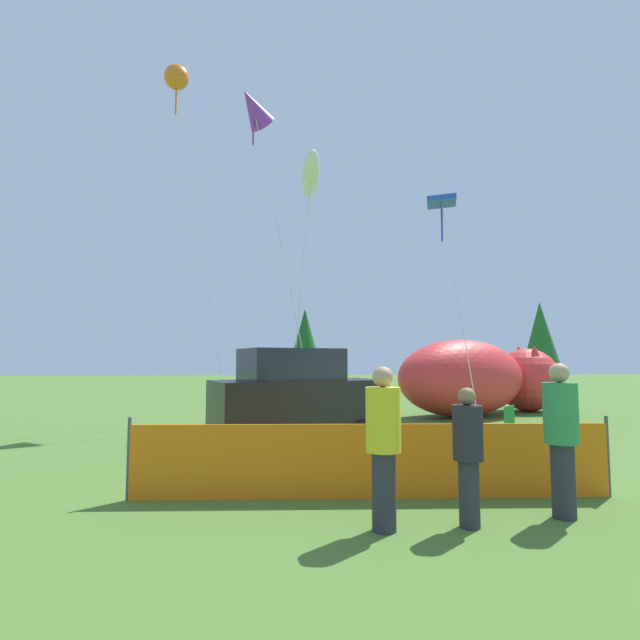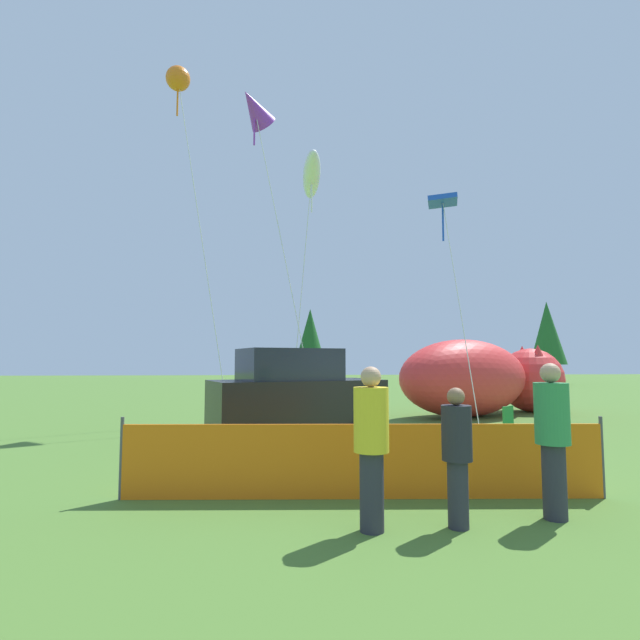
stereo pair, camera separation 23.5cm
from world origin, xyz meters
TOP-DOWN VIEW (x-y plane):
  - ground_plane at (0.00, 0.00)m, footprint 120.00×120.00m
  - parked_car at (-1.87, 2.35)m, footprint 4.36×3.01m
  - folding_chair at (2.92, 1.07)m, footprint 0.75×0.75m
  - inflatable_cat at (4.94, 7.64)m, footprint 7.38×5.07m
  - safety_fence at (-1.06, -2.54)m, footprint 6.81×0.54m
  - spectator_in_blue_shirt at (-1.19, -3.87)m, footprint 0.41×0.41m
  - spectator_in_yellow_shirt at (-0.17, -3.85)m, footprint 0.35×0.35m
  - spectator_in_green_shirt at (1.12, -3.63)m, footprint 0.41×0.41m
  - kite_blue_box at (2.93, 5.50)m, footprint 1.15×3.54m
  - kite_orange_flower at (-5.69, 6.79)m, footprint 2.30×0.81m
  - kite_white_ghost at (-1.15, 7.25)m, footprint 1.10×2.87m
  - kite_purple_delta at (-3.13, 6.91)m, footprint 2.98×1.78m
  - horizon_tree_east at (0.29, 30.54)m, footprint 2.58×2.58m
  - horizon_tree_west at (20.08, 30.13)m, footprint 2.89×2.89m

SIDE VIEW (x-z plane):
  - ground_plane at x=0.00m, z-range 0.00..0.00m
  - safety_fence at x=-1.06m, z-range -0.05..1.09m
  - folding_chair at x=2.92m, z-range 0.07..1.00m
  - spectator_in_yellow_shirt at x=-0.17m, z-range 0.07..1.68m
  - spectator_in_blue_shirt at x=-1.19m, z-range 0.08..1.95m
  - spectator_in_green_shirt at x=1.12m, z-range 0.09..1.98m
  - parked_car at x=-1.87m, z-range -0.04..2.17m
  - inflatable_cat at x=4.94m, z-range -0.10..2.57m
  - horizon_tree_east at x=0.29m, z-range 0.70..6.86m
  - horizon_tree_west at x=20.08m, z-range 0.79..7.68m
  - kite_blue_box at x=2.93m, z-range 3.32..10.46m
  - kite_white_ghost at x=-1.15m, z-range 3.85..12.86m
  - kite_purple_delta at x=-3.13m, z-range 4.87..16.16m
  - kite_orange_flower at x=-5.69m, z-range 5.43..17.26m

